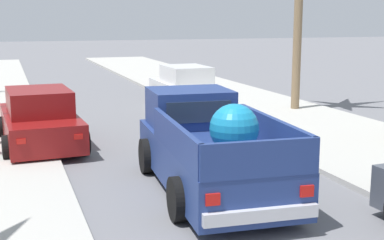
# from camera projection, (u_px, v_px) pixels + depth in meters

# --- Properties ---
(sidewalk_right) EXTENTS (4.82, 60.00, 0.12)m
(sidewalk_right) POSITION_uv_depth(u_px,v_px,m) (297.00, 122.00, 17.13)
(sidewalk_right) COLOR #B2AFA8
(sidewalk_right) RESTS_ON ground
(curb_right) EXTENTS (0.16, 60.00, 0.10)m
(curb_right) POSITION_uv_depth(u_px,v_px,m) (269.00, 125.00, 16.81)
(curb_right) COLOR silver
(curb_right) RESTS_ON ground
(pickup_truck) EXTENTS (2.49, 5.33, 1.87)m
(pickup_truck) POSITION_uv_depth(u_px,v_px,m) (208.00, 148.00, 10.56)
(pickup_truck) COLOR navy
(pickup_truck) RESTS_ON ground
(car_right_near) EXTENTS (2.18, 4.32, 1.54)m
(car_right_near) POSITION_uv_depth(u_px,v_px,m) (40.00, 120.00, 13.99)
(car_right_near) COLOR maroon
(car_right_near) RESTS_ON ground
(car_right_mid) EXTENTS (2.06, 4.28, 1.54)m
(car_right_mid) POSITION_uv_depth(u_px,v_px,m) (186.00, 87.00, 20.68)
(car_right_mid) COLOR silver
(car_right_mid) RESTS_ON ground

